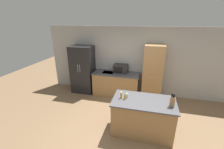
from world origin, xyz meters
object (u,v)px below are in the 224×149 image
(refrigerator, at_px, (83,69))
(spice_bottle_amber_oil, at_px, (125,97))
(spice_bottle_tall_dark, at_px, (121,95))
(spice_bottle_short_red, at_px, (127,95))
(microwave, at_px, (121,68))
(knife_block, at_px, (172,102))
(pantry_cabinet, at_px, (152,73))

(refrigerator, xyz_separation_m, spice_bottle_amber_oil, (2.03, -1.92, 0.06))
(spice_bottle_tall_dark, height_order, spice_bottle_short_red, spice_bottle_tall_dark)
(refrigerator, distance_m, microwave, 1.53)
(refrigerator, xyz_separation_m, knife_block, (3.14, -1.99, 0.13))
(knife_block, distance_m, spice_bottle_tall_dark, 1.22)
(spice_bottle_amber_oil, bearing_deg, refrigerator, 136.56)
(spice_bottle_tall_dark, height_order, spice_bottle_amber_oil, spice_bottle_tall_dark)
(spice_bottle_short_red, bearing_deg, pantry_cabinet, 70.91)
(knife_block, distance_m, spice_bottle_short_red, 1.08)
(spice_bottle_short_red, bearing_deg, microwave, 105.86)
(refrigerator, xyz_separation_m, microwave, (1.52, 0.11, 0.12))
(refrigerator, relative_size, spice_bottle_tall_dark, 10.53)
(refrigerator, bearing_deg, spice_bottle_tall_dark, -44.45)
(refrigerator, height_order, microwave, refrigerator)
(microwave, xyz_separation_m, knife_block, (1.62, -2.10, 0.00))
(knife_block, relative_size, spice_bottle_amber_oil, 2.52)
(pantry_cabinet, height_order, spice_bottle_tall_dark, pantry_cabinet)
(knife_block, relative_size, spice_bottle_short_red, 2.76)
(microwave, xyz_separation_m, spice_bottle_amber_oil, (0.51, -2.03, -0.06))
(pantry_cabinet, bearing_deg, spice_bottle_tall_dark, -112.23)
(refrigerator, xyz_separation_m, pantry_cabinet, (2.70, 0.02, 0.08))
(knife_block, xyz_separation_m, spice_bottle_amber_oil, (-1.11, 0.07, -0.07))
(pantry_cabinet, distance_m, spice_bottle_tall_dark, 2.06)
(pantry_cabinet, relative_size, spice_bottle_tall_dark, 11.38)
(knife_block, bearing_deg, spice_bottle_tall_dark, 175.16)
(spice_bottle_short_red, relative_size, spice_bottle_amber_oil, 0.91)
(spice_bottle_tall_dark, distance_m, spice_bottle_amber_oil, 0.11)
(microwave, bearing_deg, pantry_cabinet, -4.54)
(microwave, bearing_deg, spice_bottle_short_red, -74.14)
(refrigerator, xyz_separation_m, spice_bottle_tall_dark, (1.92, -1.89, 0.08))
(spice_bottle_amber_oil, bearing_deg, spice_bottle_short_red, 68.97)
(microwave, bearing_deg, spice_bottle_tall_dark, -78.59)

